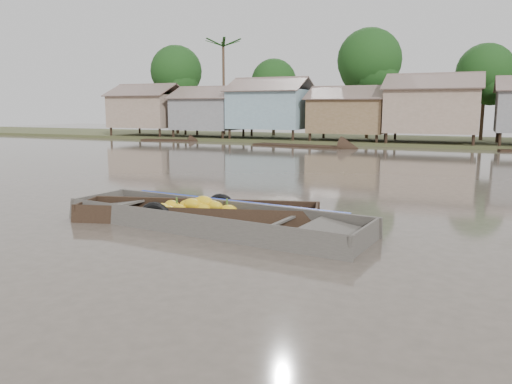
% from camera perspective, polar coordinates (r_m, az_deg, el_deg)
% --- Properties ---
extents(ground, '(120.00, 120.00, 0.00)m').
position_cam_1_polar(ground, '(12.03, -3.56, -4.16)').
color(ground, '#4E463C').
rests_on(ground, ground).
extents(riverbank, '(120.00, 12.47, 10.22)m').
position_cam_1_polar(riverbank, '(42.34, 20.50, 9.34)').
color(riverbank, '#384723').
rests_on(riverbank, ground).
extents(banana_boat, '(6.37, 3.05, 0.87)m').
position_cam_1_polar(banana_boat, '(12.90, -7.04, -2.44)').
color(banana_boat, black).
rests_on(banana_boat, ground).
extents(viewer_boat, '(7.98, 2.93, 0.63)m').
position_cam_1_polar(viewer_boat, '(12.16, -4.90, -3.70)').
color(viewer_boat, '#403C36').
rests_on(viewer_boat, ground).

